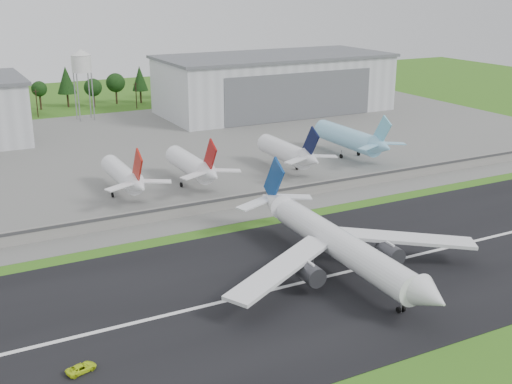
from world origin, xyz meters
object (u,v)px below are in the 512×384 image
parked_jet_red_b (194,166)px  parked_jet_navy (290,153)px  main_airliner (342,252)px  ground_vehicle (81,368)px  parked_jet_red_a (125,176)px  parked_jet_skyblue (353,139)px

parked_jet_red_b → parked_jet_navy: size_ratio=1.00×
main_airliner → ground_vehicle: main_airliner is taller
parked_jet_red_a → parked_jet_skyblue: bearing=3.7°
parked_jet_red_a → parked_jet_red_b: 19.81m
parked_jet_navy → ground_vehicle: bearing=-136.4°
ground_vehicle → parked_jet_red_b: bearing=-49.0°
parked_jet_red_a → parked_jet_navy: parked_jet_navy is taller
parked_jet_red_b → parked_jet_navy: (31.21, 0.02, 0.12)m
ground_vehicle → parked_jet_skyblue: parked_jet_skyblue is taller
main_airliner → parked_jet_skyblue: main_airliner is taller
parked_jet_red_a → parked_jet_red_b: (19.81, 0.04, 0.22)m
main_airliner → ground_vehicle: (-53.58, -9.94, -4.16)m
main_airliner → ground_vehicle: 54.66m
main_airliner → parked_jet_red_b: 67.12m
parked_jet_red_a → parked_jet_skyblue: parked_jet_skyblue is taller
parked_jet_red_b → main_airliner: bearing=-86.7°
ground_vehicle → parked_jet_navy: size_ratio=0.15×
parked_jet_navy → parked_jet_skyblue: parked_jet_skyblue is taller
main_airliner → ground_vehicle: size_ratio=12.99×
parked_jet_red_a → parked_jet_red_b: size_ratio=1.00×
parked_jet_red_a → parked_jet_skyblue: (78.02, 5.09, 0.61)m
main_airliner → parked_jet_red_b: main_airliner is taller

